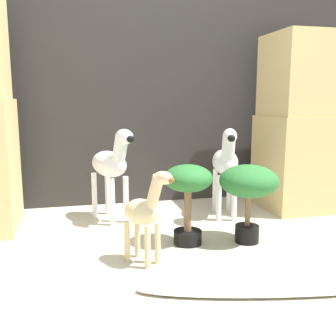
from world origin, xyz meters
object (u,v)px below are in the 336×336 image
at_px(zebra_left, 111,164).
at_px(potted_palm_back, 188,188).
at_px(zebra_right, 226,162).
at_px(potted_palm_front, 249,186).
at_px(giraffe_figurine, 145,212).
at_px(surfboard, 275,286).

relative_size(zebra_left, potted_palm_back, 1.38).
relative_size(zebra_right, zebra_left, 1.00).
bearing_deg(potted_palm_front, giraffe_figurine, -165.34).
xyz_separation_m(zebra_left, potted_palm_front, (0.78, -0.65, -0.06)).
xyz_separation_m(zebra_left, giraffe_figurine, (0.10, -0.82, -0.13)).
xyz_separation_m(giraffe_figurine, surfboard, (0.54, -0.44, -0.28)).
bearing_deg(zebra_right, potted_palm_back, -131.95).
distance_m(zebra_left, giraffe_figurine, 0.84).
height_order(giraffe_figurine, potted_palm_front, giraffe_figurine).
relative_size(zebra_right, giraffe_figurine, 1.31).
relative_size(giraffe_figurine, surfboard, 0.39).
relative_size(potted_palm_front, potted_palm_back, 0.99).
xyz_separation_m(zebra_right, zebra_left, (-0.84, 0.10, 0.00)).
relative_size(zebra_right, surfboard, 0.51).
distance_m(zebra_right, potted_palm_back, 0.66).
distance_m(giraffe_figurine, potted_palm_back, 0.39).
relative_size(zebra_right, potted_palm_back, 1.38).
xyz_separation_m(giraffe_figurine, potted_palm_front, (0.68, 0.18, 0.07)).
bearing_deg(potted_palm_front, zebra_right, 83.30).
bearing_deg(potted_palm_back, zebra_left, 124.79).
bearing_deg(surfboard, zebra_right, 80.06).
bearing_deg(potted_palm_back, potted_palm_front, -9.04).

